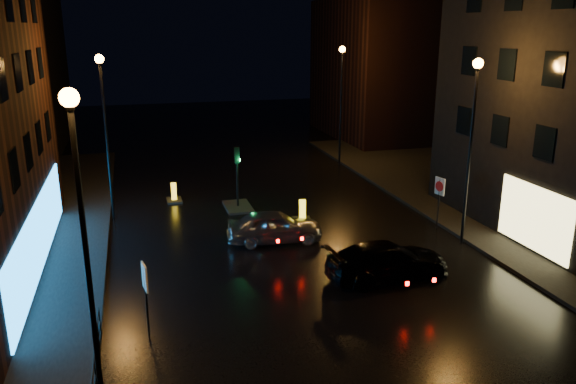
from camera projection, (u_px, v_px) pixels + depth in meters
The scene contains 16 objects.
ground at pixel (354, 331), 18.47m from camera, with size 120.00×120.00×0.00m, color black.
pavement_right at pixel (544, 216), 29.46m from camera, with size 12.00×44.00×0.15m, color black.
building_far_left at pixel (4, 61), 44.67m from camera, with size 8.00×16.00×14.00m, color black.
building_far_right at pixel (377, 69), 50.21m from camera, with size 8.00×14.00×12.00m, color black.
street_lamp_lnear at pixel (81, 210), 13.03m from camera, with size 0.44×0.44×8.37m.
street_lamp_lfar at pixel (104, 112), 27.81m from camera, with size 0.44×0.44×8.37m.
street_lamp_rnear at pixel (472, 124), 24.46m from camera, with size 0.44×0.44×8.37m.
street_lamp_rfar at pixel (341, 87), 39.23m from camera, with size 0.44×0.44×8.37m.
traffic_signal at pixel (238, 199), 30.95m from camera, with size 1.40×2.40×3.45m.
guard_railing at pixel (95, 367), 15.27m from camera, with size 0.05×6.04×1.00m.
silver_hatchback at pixel (275, 226), 26.01m from camera, with size 1.77×4.40×1.50m, color #A9ACB1.
dark_sedan at pixel (387, 261), 22.26m from camera, with size 2.04×5.02×1.46m, color black.
bollard_near at pixel (302, 217), 28.71m from camera, with size 1.11×1.49×1.20m.
bollard_far at pixel (174, 197), 32.19m from camera, with size 0.85×1.26×1.09m.
road_sign_left at pixel (145, 284), 17.47m from camera, with size 0.17×0.63×2.61m.
road_sign_right at pixel (439, 191), 27.36m from camera, with size 0.21×0.63×2.61m.
Camera 1 is at (-6.51, -15.22, 9.65)m, focal length 35.00 mm.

